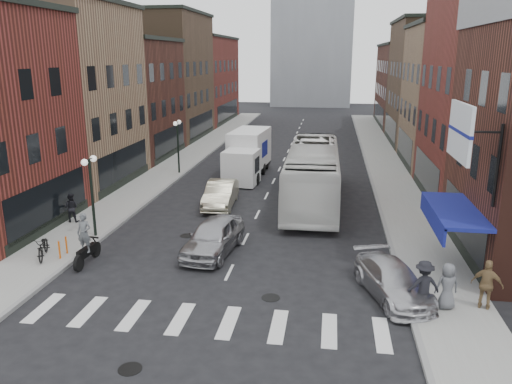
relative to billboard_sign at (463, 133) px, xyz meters
The scene contains 29 objects.
ground 10.56m from the billboard_sign, behind, with size 160.00×160.00×0.00m, color black.
sidewalk_left 28.12m from the billboard_sign, 128.47° to the left, with size 3.00×74.00×0.15m, color gray.
sidewalk_right 22.34m from the billboard_sign, 90.23° to the left, with size 3.00×74.00×0.15m, color gray.
curb_left 27.25m from the billboard_sign, 125.94° to the left, with size 0.20×74.00×0.16m, color gray.
curb_right 22.41m from the billboard_sign, 94.22° to the left, with size 0.20×74.00×0.16m, color gray.
crosswalk_stripes 11.12m from the billboard_sign, 157.82° to the right, with size 12.00×2.20×0.01m, color silver.
bldg_left_mid_a 27.17m from the billboard_sign, 150.21° to the left, with size 10.30×10.20×12.30m.
bldg_left_mid_b 33.30m from the billboard_sign, 135.10° to the left, with size 10.30×10.20×10.30m.
bldg_left_far_a 41.79m from the billboard_sign, 124.35° to the left, with size 10.30×12.20×13.30m.
bldg_left_far_b 53.93m from the billboard_sign, 115.93° to the left, with size 10.30×16.20×11.30m.
bldg_right_mid_b 24.36m from the billboard_sign, 74.75° to the left, with size 10.30×10.20×11.30m.
bldg_right_far_a 35.09m from the billboard_sign, 79.48° to the left, with size 10.30×12.20×12.30m.
bldg_right_far_b 48.93m from the billboard_sign, 82.47° to the left, with size 10.30×16.20×10.30m.
awning_blue 4.05m from the billboard_sign, 80.39° to the left, with size 1.80×5.00×0.78m.
billboard_sign is the anchor object (origin of this frame).
streetlamp_near 16.68m from the billboard_sign, 167.65° to the left, with size 0.32×1.22×4.11m.
streetlamp_far 23.92m from the billboard_sign, 132.41° to the left, with size 0.32×1.22×4.11m.
bike_rack 17.14m from the billboard_sign, behind, with size 0.08×0.68×0.80m.
box_truck 21.09m from the billboard_sign, 121.30° to the left, with size 2.75×7.87×3.36m.
motorcycle_rider 15.73m from the billboard_sign, behind, with size 0.67×2.28×2.32m.
transit_bus 13.51m from the billboard_sign, 115.98° to the left, with size 3.02×12.90×3.59m, color silver.
sedan_left_near 11.37m from the billboard_sign, 165.58° to the left, with size 1.88×4.68×1.60m, color #A8A8AD.
sedan_left_far 15.68m from the billboard_sign, 138.36° to the left, with size 1.61×4.62×1.52m, color beige.
curb_car 5.91m from the billboard_sign, 160.92° to the right, with size 1.81×4.45×1.29m, color silver.
parked_bicycle 17.80m from the billboard_sign, behind, with size 0.67×1.93×1.02m, color black.
ped_left_solo 19.64m from the billboard_sign, 163.73° to the left, with size 0.77×0.44×1.58m, color black.
ped_right_a 5.52m from the billboard_sign, 123.59° to the right, with size 1.16×0.58×1.80m, color black.
ped_right_b 5.37m from the billboard_sign, 54.48° to the right, with size 1.06×0.53×1.81m, color olive.
ped_right_c 5.40m from the billboard_sign, 102.25° to the right, with size 0.82×0.53×1.68m, color #595B60.
Camera 1 is at (4.00, -17.89, 8.77)m, focal length 35.00 mm.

